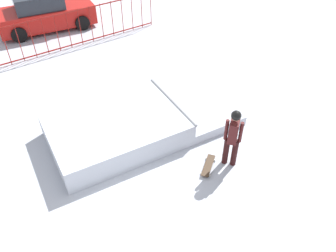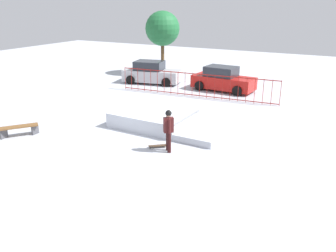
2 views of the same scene
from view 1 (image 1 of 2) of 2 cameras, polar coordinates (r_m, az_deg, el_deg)
The scene contains 6 objects.
ground_plane at distance 8.89m, azimuth -7.98°, elevation -7.70°, with size 60.00×60.00×0.00m, color #B2B7C1.
skate_ramp at distance 9.72m, azimuth -6.08°, elevation 0.10°, with size 5.48×2.76×0.74m.
skater at distance 8.49m, azimuth 10.87°, elevation -1.41°, with size 0.43×0.42×1.73m.
skateboard at distance 8.93m, azimuth 6.77°, elevation -6.61°, with size 0.74×0.67×0.09m.
perimeter_fence at distance 14.29m, azimuth -20.92°, elevation 13.72°, with size 10.21×0.74×1.50m.
parked_car_red at distance 16.66m, azimuth -20.06°, elevation 17.44°, with size 4.22×2.16×1.60m.
Camera 1 is at (-2.00, -5.68, 6.54)m, focal length 36.28 mm.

